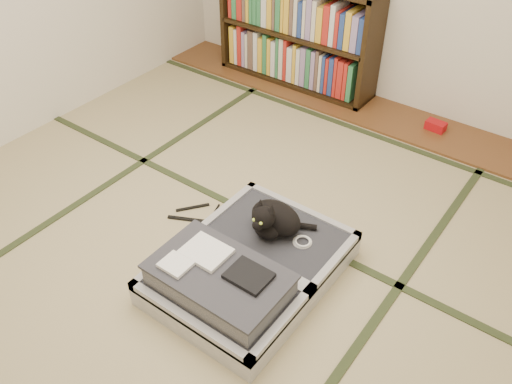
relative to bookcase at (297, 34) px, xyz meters
The scene contains 10 objects.
floor 2.26m from the bookcase, 69.18° to the right, with size 4.50×4.50×0.00m, color tan.
wood_strip 0.90m from the bookcase, ahead, with size 4.00×0.50×0.02m, color brown.
red_item 1.39m from the bookcase, ahead, with size 0.15×0.09×0.07m, color #AE0D12.
room_shell 2.43m from the bookcase, 69.18° to the right, with size 4.50×4.50×4.50m.
tatami_borders 1.82m from the bookcase, 63.45° to the right, with size 4.00×4.50×0.01m.
bookcase is the anchor object (origin of this frame).
suitcase 2.44m from the bookcase, 63.25° to the right, with size 0.80×1.06×0.31m.
cat 2.16m from the bookcase, 60.23° to the right, with size 0.35×0.36×0.29m.
cable_coil 2.24m from the bookcase, 55.78° to the right, with size 0.11×0.11×0.03m.
hanger 2.01m from the bookcase, 73.57° to the right, with size 0.44×0.30×0.01m.
Camera 1 is at (1.55, -1.68, 2.29)m, focal length 38.00 mm.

